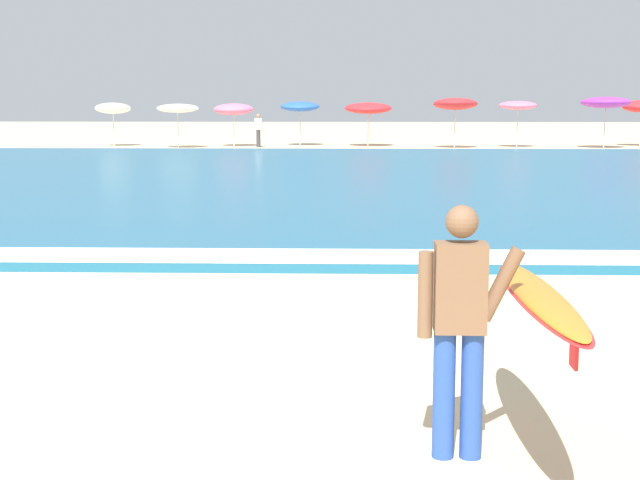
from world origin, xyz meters
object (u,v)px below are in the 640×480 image
beach_umbrella_0 (113,108)px  beach_umbrella_4 (368,108)px  beach_umbrella_7 (606,102)px  beach_umbrella_6 (518,105)px  beachgoer_near_row_left (258,129)px  surfer_with_board (499,309)px  beach_umbrella_2 (234,109)px  beach_umbrella_5 (455,104)px  beach_umbrella_3 (300,107)px  beach_umbrella_1 (178,108)px

beach_umbrella_0 → beach_umbrella_4: (12.36, 0.37, 0.01)m
beach_umbrella_0 → beach_umbrella_7: beach_umbrella_7 is taller
beach_umbrella_6 → beachgoer_near_row_left: bearing=-179.4°
beachgoer_near_row_left → beach_umbrella_4: bearing=10.2°
beach_umbrella_4 → beach_umbrella_6: 7.10m
beach_umbrella_4 → beachgoer_near_row_left: (-5.26, -0.95, -0.99)m
surfer_with_board → beach_umbrella_2: bearing=99.5°
beach_umbrella_5 → beach_umbrella_2: bearing=173.1°
beach_umbrella_4 → beach_umbrella_2: bearing=-177.1°
beach_umbrella_0 → beach_umbrella_3: beach_umbrella_3 is taller
beach_umbrella_6 → beach_umbrella_7: 3.99m
beach_umbrella_6 → beach_umbrella_1: bearing=-176.6°
beach_umbrella_2 → beach_umbrella_5: size_ratio=0.88×
beach_umbrella_1 → beachgoer_near_row_left: 3.92m
beach_umbrella_0 → beach_umbrella_6: (19.41, -0.45, 0.15)m
surfer_with_board → beach_umbrella_1: beach_umbrella_1 is taller
beach_umbrella_3 → beach_umbrella_6: beach_umbrella_6 is taller
beach_umbrella_7 → beachgoer_near_row_left: (-16.24, 0.56, -1.28)m
beach_umbrella_0 → beach_umbrella_3: bearing=5.7°
beach_umbrella_5 → beach_umbrella_7: bearing=0.9°
beach_umbrella_0 → beach_umbrella_7: (23.34, -1.13, 0.30)m
beach_umbrella_0 → beach_umbrella_5: size_ratio=0.89×
beach_umbrella_2 → beach_umbrella_1: bearing=-149.3°
surfer_with_board → beach_umbrella_0: (-12.31, 38.58, 0.79)m
beach_umbrella_6 → beach_umbrella_7: bearing=-9.8°
beach_umbrella_6 → beach_umbrella_2: bearing=177.9°
surfer_with_board → beach_umbrella_5: size_ratio=1.11×
beach_umbrella_0 → beach_umbrella_1: beach_umbrella_0 is taller
beachgoer_near_row_left → beach_umbrella_5: bearing=-4.1°
beach_umbrella_0 → beach_umbrella_3: (9.03, 0.90, 0.08)m
beach_umbrella_3 → beach_umbrella_7: beach_umbrella_7 is taller
beach_umbrella_4 → beach_umbrella_7: 11.09m
surfer_with_board → beach_umbrella_7: 39.05m
surfer_with_board → beach_umbrella_7: size_ratio=1.10×
surfer_with_board → beach_umbrella_6: (7.10, 38.12, 0.95)m
beach_umbrella_2 → beach_umbrella_3: size_ratio=0.96×
beach_umbrella_5 → beachgoer_near_row_left: beach_umbrella_5 is taller
surfer_with_board → beachgoer_near_row_left: bearing=97.8°
surfer_with_board → beach_umbrella_4: 38.95m
beach_umbrella_1 → beach_umbrella_6: bearing=3.4°
surfer_with_board → beach_umbrella_7: bearing=73.6°
surfer_with_board → beach_umbrella_5: 37.57m
beach_umbrella_4 → beach_umbrella_5: beach_umbrella_5 is taller
beach_umbrella_2 → beachgoer_near_row_left: bearing=-26.4°
beachgoer_near_row_left → beach_umbrella_6: bearing=0.6°
beach_umbrella_1 → beach_umbrella_7: beach_umbrella_7 is taller
surfer_with_board → beach_umbrella_6: 38.79m
surfer_with_board → beach_umbrella_0: beach_umbrella_0 is taller
beach_umbrella_5 → beach_umbrella_7: size_ratio=0.99×
beach_umbrella_4 → beach_umbrella_5: size_ratio=0.97×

